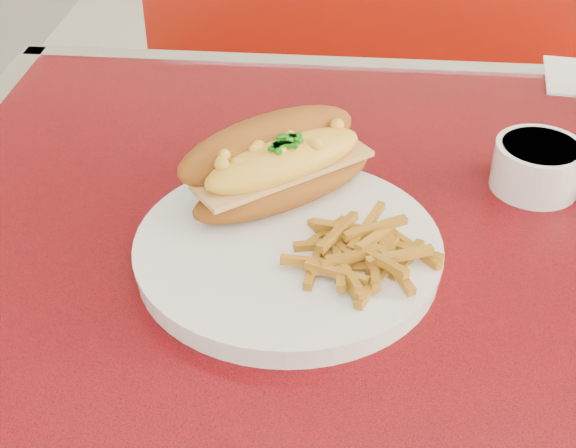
# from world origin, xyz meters

# --- Properties ---
(diner_table) EXTENTS (1.23, 0.83, 0.77)m
(diner_table) POSITION_xyz_m (0.00, 0.00, 0.61)
(diner_table) COLOR red
(diner_table) RESTS_ON ground
(booth_bench_far) EXTENTS (1.20, 0.51, 0.90)m
(booth_bench_far) POSITION_xyz_m (0.00, 0.81, 0.29)
(booth_bench_far) COLOR maroon
(booth_bench_far) RESTS_ON ground
(dinner_plate) EXTENTS (0.35, 0.35, 0.02)m
(dinner_plate) POSITION_xyz_m (-0.21, -0.02, 0.78)
(dinner_plate) COLOR white
(dinner_plate) RESTS_ON diner_table
(mac_hoagie) EXTENTS (0.21, 0.19, 0.09)m
(mac_hoagie) POSITION_xyz_m (-0.23, 0.05, 0.83)
(mac_hoagie) COLOR #975218
(mac_hoagie) RESTS_ON dinner_plate
(fries_pile) EXTENTS (0.12, 0.11, 0.03)m
(fries_pile) POSITION_xyz_m (-0.15, -0.05, 0.80)
(fries_pile) COLOR orange
(fries_pile) RESTS_ON dinner_plate
(fork) EXTENTS (0.08, 0.13, 0.00)m
(fork) POSITION_xyz_m (-0.16, -0.02, 0.79)
(fork) COLOR silver
(fork) RESTS_ON dinner_plate
(gravy_ramekin) EXTENTS (0.10, 0.10, 0.05)m
(gravy_ramekin) POSITION_xyz_m (0.03, 0.12, 0.80)
(gravy_ramekin) COLOR white
(gravy_ramekin) RESTS_ON diner_table
(sauce_cup_left) EXTENTS (0.09, 0.09, 0.03)m
(sauce_cup_left) POSITION_xyz_m (-0.26, 0.12, 0.79)
(sauce_cup_left) COLOR black
(sauce_cup_left) RESTS_ON diner_table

